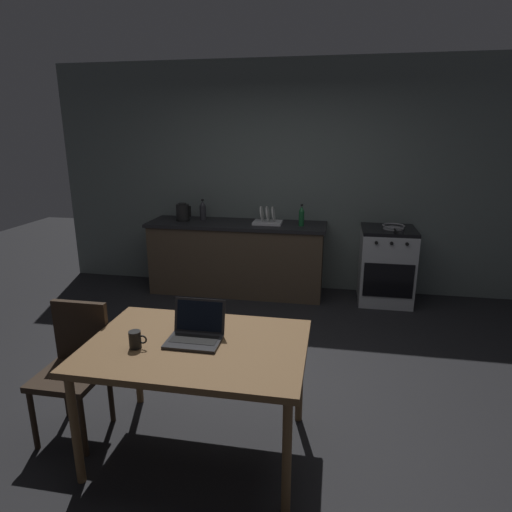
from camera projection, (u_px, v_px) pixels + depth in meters
name	position (u px, v px, depth m)	size (l,w,h in m)	color
ground_plane	(246.00, 380.00, 3.53)	(12.00, 12.00, 0.00)	black
back_wall	(308.00, 179.00, 5.31)	(6.40, 0.10, 2.77)	slate
kitchen_counter	(237.00, 257.00, 5.38)	(2.16, 0.64, 0.88)	#4C3D2D
stove_oven	(386.00, 265.00, 5.07)	(0.60, 0.62, 0.88)	#B7BABF
dining_table	(197.00, 354.00, 2.59)	(1.30, 0.90, 0.73)	brown
chair	(75.00, 361.00, 2.83)	(0.40, 0.40, 0.88)	#2D2116
laptop	(196.00, 333.00, 2.60)	(0.32, 0.27, 0.22)	#232326
electric_kettle	(183.00, 212.00, 5.35)	(0.19, 0.17, 0.22)	black
bottle	(302.00, 216.00, 5.04)	(0.06, 0.06, 0.25)	#19592D
frying_pan	(394.00, 227.00, 4.91)	(0.25, 0.42, 0.05)	gray
coffee_mug	(135.00, 340.00, 2.51)	(0.11, 0.07, 0.10)	black
dish_rack	(268.00, 220.00, 5.18)	(0.34, 0.26, 0.21)	silver
bottle_b	(203.00, 210.00, 5.38)	(0.08, 0.08, 0.26)	#2D2D33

